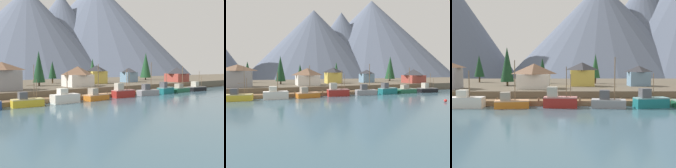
{
  "view_description": "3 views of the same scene",
  "coord_description": "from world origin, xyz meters",
  "views": [
    {
      "loc": [
        -45.44,
        -53.75,
        8.01
      ],
      "look_at": [
        0.23,
        3.34,
        3.34
      ],
      "focal_mm": 41.79,
      "sensor_mm": 36.0,
      "label": 1
    },
    {
      "loc": [
        -20.3,
        -56.07,
        7.3
      ],
      "look_at": [
        1.3,
        1.32,
        3.33
      ],
      "focal_mm": 32.1,
      "sensor_mm": 36.0,
      "label": 2
    },
    {
      "loc": [
        0.59,
        -50.04,
        7.75
      ],
      "look_at": [
        0.96,
        3.6,
        4.07
      ],
      "focal_mm": 41.88,
      "sensor_mm": 36.0,
      "label": 3
    }
  ],
  "objects": [
    {
      "name": "conifer_near_left",
      "position": [
        -26.12,
        34.26,
        7.76
      ],
      "size": [
        3.24,
        3.24,
        8.76
      ],
      "color": "#4C3823",
      "rests_on": "shoreline_bank"
    },
    {
      "name": "shoreline_bank",
      "position": [
        0.0,
        32.0,
        1.25
      ],
      "size": [
        400.0,
        56.0,
        2.5
      ],
      "primitive_type": "cube",
      "color": "brown",
      "rests_on": "ground_plane"
    },
    {
      "name": "fishing_boat_orange",
      "position": [
        -8.95,
        -1.89,
        1.01
      ],
      "size": [
        6.55,
        3.43,
        8.84
      ],
      "rotation": [
        0.0,
        0.0,
        0.14
      ],
      "color": "#CC6B1E",
      "rests_on": "ground_plane"
    },
    {
      "name": "fishing_boat_teal",
      "position": [
        16.99,
        -1.84,
        1.25
      ],
      "size": [
        6.56,
        3.35,
        6.42
      ],
      "rotation": [
        0.0,
        0.0,
        0.16
      ],
      "color": "#196B70",
      "rests_on": "ground_plane"
    },
    {
      "name": "mountain_east_peak",
      "position": [
        59.5,
        145.65,
        34.81
      ],
      "size": [
        101.36,
        101.36,
        69.63
      ],
      "primitive_type": "cone",
      "color": "slate",
      "rests_on": "ground_plane"
    },
    {
      "name": "conifer_back_left",
      "position": [
        10.56,
        28.14,
        7.78
      ],
      "size": [
        2.8,
        2.8,
        8.91
      ],
      "color": "#4C3823",
      "rests_on": "shoreline_bank"
    },
    {
      "name": "house_yellow",
      "position": [
        5.84,
        18.74,
        5.69
      ],
      "size": [
        6.39,
        4.63,
        6.24
      ],
      "color": "gold",
      "rests_on": "shoreline_bank"
    },
    {
      "name": "fishing_boat_grey",
      "position": [
        9.07,
        -1.97,
        1.14
      ],
      "size": [
        6.62,
        3.68,
        9.44
      ],
      "rotation": [
        0.0,
        0.0,
        -0.17
      ],
      "color": "gray",
      "rests_on": "ground_plane"
    },
    {
      "name": "conifer_near_right",
      "position": [
        -14.16,
        20.06,
        8.22
      ],
      "size": [
        3.6,
        3.6,
        10.39
      ],
      "color": "#4C3823",
      "rests_on": "shoreline_bank"
    },
    {
      "name": "fishing_boat_white",
      "position": [
        -17.32,
        -1.58,
        1.21
      ],
      "size": [
        6.28,
        2.88,
        6.94
      ],
      "rotation": [
        0.0,
        0.0,
        0.01
      ],
      "color": "silver",
      "rests_on": "ground_plane"
    },
    {
      "name": "dock",
      "position": [
        0.0,
        1.99,
        0.5
      ],
      "size": [
        80.0,
        4.0,
        1.6
      ],
      "color": "brown",
      "rests_on": "ground_plane"
    },
    {
      "name": "mountain_central_peak",
      "position": [
        27.7,
        138.22,
        33.3
      ],
      "size": [
        131.37,
        131.37,
        66.6
      ],
      "primitive_type": "cone",
      "color": "slate",
      "rests_on": "ground_plane"
    },
    {
      "name": "house_blue",
      "position": [
        20.86,
        18.93,
        5.24
      ],
      "size": [
        5.45,
        4.63,
        5.37
      ],
      "color": "#6689A8",
      "rests_on": "shoreline_bank"
    },
    {
      "name": "conifer_mid_left",
      "position": [
        -5.41,
        29.22,
        7.19
      ],
      "size": [
        2.77,
        2.77,
        7.74
      ],
      "color": "#4C3823",
      "rests_on": "shoreline_bank"
    },
    {
      "name": "ground_plane",
      "position": [
        0.0,
        20.0,
        -0.5
      ],
      "size": [
        400.0,
        400.0,
        1.0
      ],
      "primitive_type": "cube",
      "color": "#3D5B6B"
    },
    {
      "name": "fishing_boat_red",
      "position": [
        0.02,
        -1.51,
        1.36
      ],
      "size": [
        6.4,
        2.8,
        7.64
      ],
      "rotation": [
        0.0,
        0.0,
        -0.07
      ],
      "color": "maroon",
      "rests_on": "ground_plane"
    },
    {
      "name": "house_white",
      "position": [
        -6.04,
        11.41,
        5.49
      ],
      "size": [
        7.8,
        6.56,
        5.83
      ],
      "color": "silver",
      "rests_on": "shoreline_bank"
    }
  ]
}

